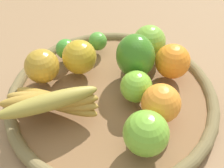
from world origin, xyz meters
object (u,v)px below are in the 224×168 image
object	(u,v)px
apple_3	(149,42)
apple_1	(146,133)
orange_1	(161,103)
orange_0	(173,61)
lime_1	(98,41)
lime_0	(66,49)
bell_pepper	(135,56)
apple_0	(136,87)
apple_4	(79,57)
apple_2	(42,66)
banana_bunch	(51,101)

from	to	relation	value
apple_3	apple_1	size ratio (longest dim) A/B	0.97
orange_1	orange_0	world-z (taller)	orange_0
lime_1	lime_0	xyz separation A→B (m)	(0.02, -0.08, 0.00)
bell_pepper	apple_1	bearing A→B (deg)	-38.34
apple_3	lime_0	size ratio (longest dim) A/B	1.61
apple_0	apple_4	size ratio (longest dim) A/B	0.85
apple_0	orange_0	xyz separation A→B (m)	(-0.06, 0.09, 0.01)
apple_3	bell_pepper	bearing A→B (deg)	-36.42
apple_4	lime_0	distance (m)	0.06
orange_1	lime_0	xyz separation A→B (m)	(-0.21, -0.17, -0.01)
apple_3	apple_2	xyz separation A→B (m)	(0.05, -0.25, -0.00)
apple_4	orange_0	distance (m)	0.20
lime_0	apple_2	bearing A→B (deg)	-35.80
lime_1	apple_2	world-z (taller)	apple_2
lime_1	apple_2	distance (m)	0.16
banana_bunch	apple_1	size ratio (longest dim) A/B	2.33
orange_0	apple_0	bearing A→B (deg)	-57.33
apple_2	lime_1	bearing A→B (deg)	125.55
lime_1	orange_1	bearing A→B (deg)	22.44
lime_0	apple_0	bearing A→B (deg)	41.77
bell_pepper	apple_2	size ratio (longest dim) A/B	1.36
apple_3	lime_0	world-z (taller)	apple_3
lime_1	bell_pepper	xyz separation A→B (m)	(0.10, 0.07, 0.03)
apple_4	apple_2	xyz separation A→B (m)	(0.02, -0.08, -0.00)
banana_bunch	apple_3	xyz separation A→B (m)	(-0.16, 0.23, 0.00)
apple_3	apple_0	bearing A→B (deg)	-23.46
apple_1	apple_3	bearing A→B (deg)	165.19
apple_1	apple_2	bearing A→B (deg)	-138.13
orange_1	apple_1	bearing A→B (deg)	-34.61
apple_4	orange_0	size ratio (longest dim) A/B	1.00
bell_pepper	apple_1	distance (m)	0.19
apple_0	orange_0	distance (m)	0.11
lime_1	banana_bunch	distance (m)	0.22
banana_bunch	bell_pepper	xyz separation A→B (m)	(-0.09, 0.18, 0.01)
lime_0	apple_3	bearing A→B (deg)	84.76
apple_1	banana_bunch	bearing A→B (deg)	-121.06
apple_0	apple_3	xyz separation A→B (m)	(-0.14, 0.06, 0.01)
lime_1	bell_pepper	bearing A→B (deg)	34.56
apple_1	bell_pepper	bearing A→B (deg)	173.98
banana_bunch	bell_pepper	size ratio (longest dim) A/B	1.83
banana_bunch	apple_3	world-z (taller)	same
apple_0	lime_1	bearing A→B (deg)	-161.37
lime_1	orange_1	distance (m)	0.25
apple_4	apple_1	world-z (taller)	apple_1
bell_pepper	lime_0	xyz separation A→B (m)	(-0.08, -0.15, -0.03)
bell_pepper	orange_0	distance (m)	0.08
orange_0	apple_1	world-z (taller)	apple_1
banana_bunch	apple_3	bearing A→B (deg)	124.89
apple_0	apple_1	xyz separation A→B (m)	(0.12, -0.01, 0.01)
apple_0	apple_3	size ratio (longest dim) A/B	0.84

